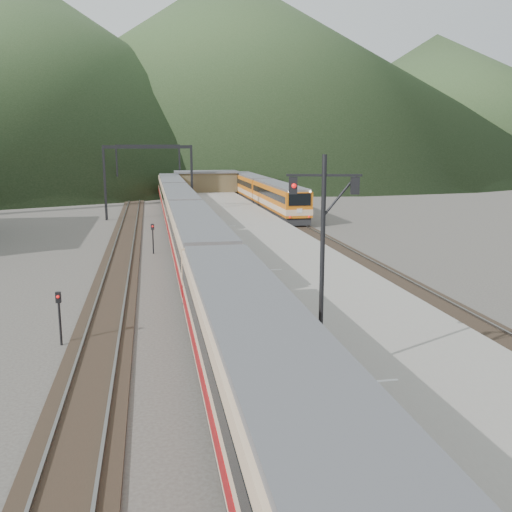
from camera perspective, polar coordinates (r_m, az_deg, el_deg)
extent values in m
cube|color=black|center=(49.09, -7.14, 1.58)|extent=(2.60, 200.00, 0.12)
cube|color=slate|center=(49.04, -7.98, 1.67)|extent=(0.10, 200.00, 0.14)
cube|color=slate|center=(49.12, -6.31, 1.73)|extent=(0.10, 200.00, 0.14)
cube|color=black|center=(49.06, -12.98, 1.38)|extent=(2.60, 200.00, 0.12)
cube|color=slate|center=(49.08, -13.82, 1.46)|extent=(0.10, 200.00, 0.14)
cube|color=slate|center=(49.02, -12.14, 1.52)|extent=(0.10, 200.00, 0.14)
cube|color=black|center=(51.05, 5.86, 1.98)|extent=(2.60, 200.00, 0.12)
cube|color=slate|center=(50.84, 5.08, 2.07)|extent=(0.10, 200.00, 0.14)
cube|color=slate|center=(51.24, 6.63, 2.11)|extent=(0.10, 200.00, 0.14)
cube|color=gray|center=(47.71, -0.28, 1.93)|extent=(8.00, 100.00, 1.00)
cube|color=black|center=(63.64, -14.88, 7.07)|extent=(0.25, 0.25, 8.00)
cube|color=black|center=(63.63, -6.43, 7.37)|extent=(0.25, 0.25, 8.00)
cube|color=black|center=(63.33, -10.78, 10.67)|extent=(9.30, 0.22, 0.35)
cube|color=black|center=(88.55, -13.72, 8.20)|extent=(0.25, 0.25, 8.00)
cube|color=black|center=(88.54, -7.64, 8.42)|extent=(0.25, 0.25, 8.00)
cube|color=black|center=(88.33, -10.77, 10.78)|extent=(9.30, 0.22, 0.35)
cube|color=brown|center=(86.93, -5.02, 7.36)|extent=(9.00, 4.00, 2.80)
cube|color=slate|center=(86.84, -5.03, 8.38)|extent=(9.40, 4.40, 0.30)
cone|color=#293F1E|center=(202.96, -21.99, 16.63)|extent=(180.00, 180.00, 60.00)
cone|color=#293F1E|center=(242.34, -2.82, 18.18)|extent=(220.00, 220.00, 75.00)
cone|color=#293F1E|center=(246.30, 17.33, 14.66)|extent=(160.00, 160.00, 50.00)
cube|color=#DAB58D|center=(16.49, -0.06, -10.80)|extent=(2.96, 19.93, 3.62)
cube|color=#DAB58D|center=(36.10, -5.96, 1.32)|extent=(2.96, 19.93, 3.62)
cube|color=#DAB58D|center=(56.30, -7.66, 4.84)|extent=(2.96, 19.93, 3.62)
cube|color=#DAB58D|center=(76.62, -8.47, 6.50)|extent=(2.96, 19.93, 3.62)
cube|color=#CF6511|center=(64.60, 2.30, 5.60)|extent=(2.71, 18.20, 3.30)
cube|color=#CF6511|center=(82.88, -0.58, 6.86)|extent=(2.71, 18.20, 3.30)
cylinder|color=black|center=(17.22, 6.61, -1.50)|extent=(0.14, 0.14, 6.91)
cube|color=black|center=(16.82, 6.84, 8.02)|extent=(2.16, 0.56, 0.07)
cube|color=black|center=(16.80, 3.73, 7.05)|extent=(0.28, 0.23, 0.50)
cube|color=black|center=(16.94, 9.87, 6.94)|extent=(0.28, 0.23, 0.50)
cylinder|color=black|center=(43.58, -10.26, 1.52)|extent=(0.10, 0.10, 2.00)
cube|color=black|center=(43.42, -10.31, 2.89)|extent=(0.26, 0.22, 0.45)
cylinder|color=black|center=(24.91, -19.01, -6.25)|extent=(0.10, 0.10, 2.00)
cube|color=black|center=(24.63, -19.17, -3.92)|extent=(0.23, 0.17, 0.45)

